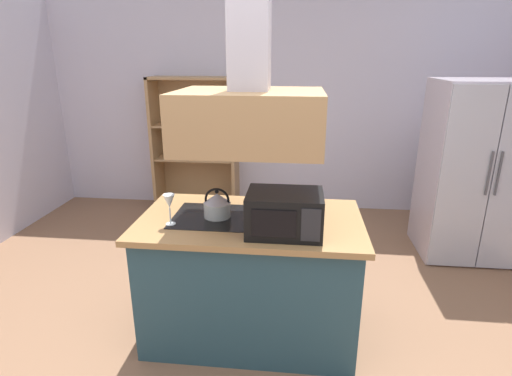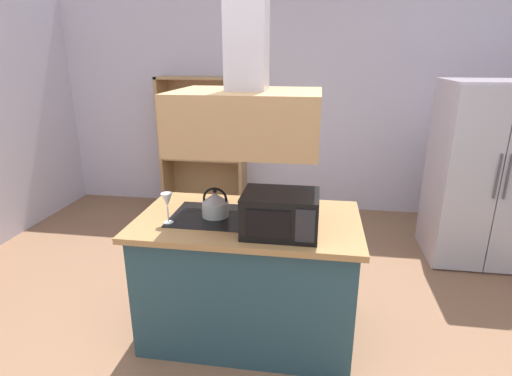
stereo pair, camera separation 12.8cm
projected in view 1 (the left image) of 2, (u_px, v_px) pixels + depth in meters
name	position (u px, v px, depth m)	size (l,w,h in m)	color
ground_plane	(254.00, 358.00, 2.71)	(7.80, 7.80, 0.00)	#886145
wall_back	(280.00, 104.00, 5.12)	(6.00, 0.12, 2.70)	silver
kitchen_island	(251.00, 276.00, 2.85)	(1.50, 0.88, 0.90)	#274953
range_hood	(250.00, 99.00, 2.46)	(0.90, 0.70, 1.32)	tan
refrigerator	(474.00, 171.00, 3.93)	(0.90, 0.78, 1.74)	#C1B3BD
dish_cabinet	(196.00, 152.00, 5.21)	(1.07, 0.40, 1.70)	#A77F53
kettle	(217.00, 205.00, 2.71)	(0.18, 0.18, 0.20)	beige
cutting_board	(287.00, 209.00, 2.84)	(0.34, 0.24, 0.02)	white
microwave	(285.00, 213.00, 2.45)	(0.46, 0.35, 0.26)	black
wine_glass_on_counter	(169.00, 203.00, 2.56)	(0.08, 0.08, 0.21)	silver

